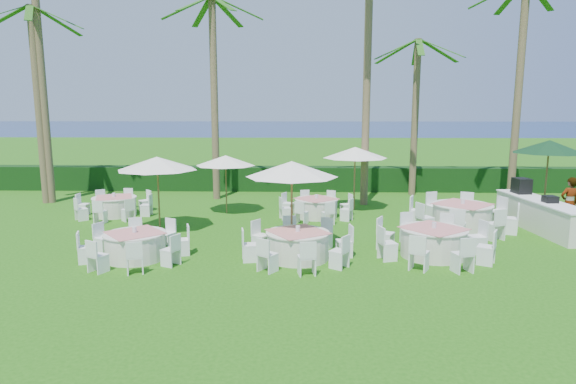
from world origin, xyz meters
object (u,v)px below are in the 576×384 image
umbrella_c (226,161)px  staff_person (569,203)px  umbrella_a (157,163)px  banquet_table_f (462,216)px  buffet_table (540,214)px  banquet_table_b (298,244)px  umbrella_green (549,147)px  banquet_table_d (115,206)px  banquet_table_a (135,245)px  banquet_table_e (316,207)px  umbrella_d (355,153)px  umbrella_b (292,169)px  banquet_table_c (433,241)px

umbrella_c → staff_person: 12.34m
umbrella_c → umbrella_a: bearing=-121.1°
banquet_table_f → buffet_table: bearing=-1.3°
banquet_table_b → umbrella_c: bearing=116.0°
umbrella_a → umbrella_green: size_ratio=0.91×
banquet_table_d → staff_person: staff_person is taller
banquet_table_a → banquet_table_d: bearing=116.3°
banquet_table_d → banquet_table_e: (7.76, -0.06, -0.01)m
banquet_table_a → umbrella_d: 9.69m
banquet_table_d → banquet_table_f: size_ratio=0.85×
umbrella_c → umbrella_green: size_ratio=0.80×
umbrella_b → banquet_table_f: bearing=24.4°
umbrella_d → banquet_table_a: bearing=-134.6°
banquet_table_a → umbrella_d: umbrella_d is taller
buffet_table → banquet_table_b: bearing=-157.0°
banquet_table_c → umbrella_d: 6.76m
umbrella_c → banquet_table_a: bearing=-104.7°
banquet_table_b → umbrella_green: bearing=32.3°
banquet_table_b → buffet_table: buffet_table is taller
banquet_table_e → umbrella_green: 9.22m
banquet_table_e → umbrella_b: 4.82m
umbrella_a → buffet_table: (12.80, 0.57, -1.73)m
banquet_table_d → umbrella_d: bearing=8.3°
banquet_table_a → banquet_table_f: size_ratio=0.84×
umbrella_b → banquet_table_c: bearing=-8.2°
umbrella_c → banquet_table_b: bearing=-64.0°
banquet_table_c → banquet_table_d: bearing=155.5°
staff_person → banquet_table_f: bearing=-4.0°
umbrella_b → buffet_table: 8.91m
umbrella_green → banquet_table_f: bearing=-147.7°
umbrella_d → staff_person: size_ratio=1.45×
umbrella_b → umbrella_d: umbrella_b is taller
umbrella_green → staff_person: 2.92m
banquet_table_f → umbrella_a: bearing=-176.5°
banquet_table_f → umbrella_a: 10.39m
banquet_table_b → banquet_table_e: banquet_table_b is taller
umbrella_a → staff_person: umbrella_a is taller
banquet_table_d → umbrella_b: (6.91, -4.38, 1.97)m
banquet_table_b → umbrella_b: size_ratio=1.15×
umbrella_c → umbrella_d: (5.09, 0.79, 0.25)m
umbrella_c → umbrella_d: bearing=8.8°
banquet_table_d → banquet_table_e: size_ratio=1.03×
banquet_table_e → buffet_table: buffet_table is taller
buffet_table → umbrella_a: bearing=-177.5°
banquet_table_b → banquet_table_e: size_ratio=1.08×
banquet_table_e → umbrella_a: umbrella_a is taller
umbrella_green → buffet_table: bearing=-118.7°
umbrella_d → staff_person: 7.73m
staff_person → banquet_table_d: bearing=-12.6°
buffet_table → banquet_table_e: bearing=166.7°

